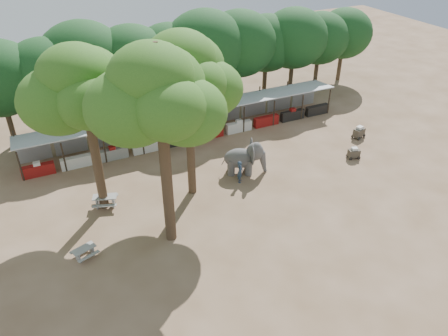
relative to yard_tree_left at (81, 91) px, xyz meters
name	(u,v)px	position (x,y,z in m)	size (l,w,h in m)	color
ground	(272,229)	(9.13, -7.19, -8.20)	(100.00, 100.00, 0.00)	brown
vendor_stalls	(190,124)	(9.13, 6.65, -7.02)	(28.00, 2.99, 2.80)	#A2A6AB
yard_tree_left	(81,91)	(0.00, 0.00, 0.00)	(7.10, 6.90, 11.02)	#332316
yard_tree_center	(156,97)	(3.00, -5.00, 1.01)	(7.10, 6.90, 12.04)	#332316
yard_tree_back	(184,76)	(6.00, -1.00, 0.34)	(7.10, 6.90, 11.36)	#332316
backdrop_trees	(167,58)	(9.13, 11.81, -2.69)	(46.46, 5.95, 8.33)	#332316
elephant	(245,158)	(10.68, -0.48, -6.94)	(3.38, 2.66, 2.53)	#444141
handler	(240,172)	(9.76, -1.48, -7.34)	(0.62, 0.41, 1.71)	#26384C
picnic_table_near	(84,251)	(-1.96, -4.66, -7.77)	(1.64, 1.55, 0.66)	gray
picnic_table_far	(105,200)	(0.22, -0.25, -7.68)	(1.96, 1.86, 0.79)	gray
cart_front	(354,153)	(19.50, -2.36, -7.73)	(1.10, 0.85, 0.95)	#342D24
cart_back	(359,132)	(22.18, 0.22, -7.67)	(1.25, 0.99, 1.07)	#342D24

